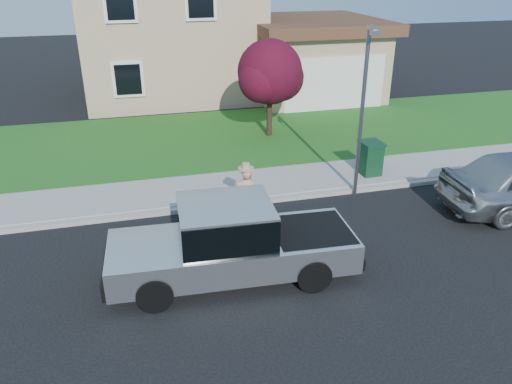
# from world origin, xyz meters

# --- Properties ---
(ground) EXTENTS (80.00, 80.00, 0.00)m
(ground) POSITION_xyz_m (0.00, 0.00, 0.00)
(ground) COLOR black
(ground) RESTS_ON ground
(curb) EXTENTS (40.00, 0.20, 0.12)m
(curb) POSITION_xyz_m (1.00, 2.90, 0.06)
(curb) COLOR gray
(curb) RESTS_ON ground
(sidewalk) EXTENTS (40.00, 2.00, 0.15)m
(sidewalk) POSITION_xyz_m (1.00, 4.00, 0.07)
(sidewalk) COLOR gray
(sidewalk) RESTS_ON ground
(lawn) EXTENTS (40.00, 7.00, 0.10)m
(lawn) POSITION_xyz_m (1.00, 8.50, 0.05)
(lawn) COLOR #175119
(lawn) RESTS_ON ground
(house) EXTENTS (14.00, 11.30, 6.85)m
(house) POSITION_xyz_m (1.31, 16.38, 3.17)
(house) COLOR tan
(house) RESTS_ON ground
(pickup_truck) EXTENTS (5.34, 2.17, 1.73)m
(pickup_truck) POSITION_xyz_m (-0.52, -0.36, 0.80)
(pickup_truck) COLOR black
(pickup_truck) RESTS_ON ground
(woman) EXTENTS (0.55, 0.39, 1.60)m
(woman) POSITION_xyz_m (0.35, 1.99, 0.76)
(woman) COLOR tan
(woman) RESTS_ON ground
(ornamental_tree) EXTENTS (2.59, 2.34, 3.56)m
(ornamental_tree) POSITION_xyz_m (2.80, 8.24, 2.37)
(ornamental_tree) COLOR black
(ornamental_tree) RESTS_ON lawn
(trash_bin) EXTENTS (0.66, 0.75, 1.03)m
(trash_bin) POSITION_xyz_m (4.68, 3.76, 0.67)
(trash_bin) COLOR #0E341B
(trash_bin) RESTS_ON sidewalk
(street_lamp) EXTENTS (0.28, 0.61, 4.69)m
(street_lamp) POSITION_xyz_m (3.74, 2.70, 2.67)
(street_lamp) COLOR slate
(street_lamp) RESTS_ON ground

